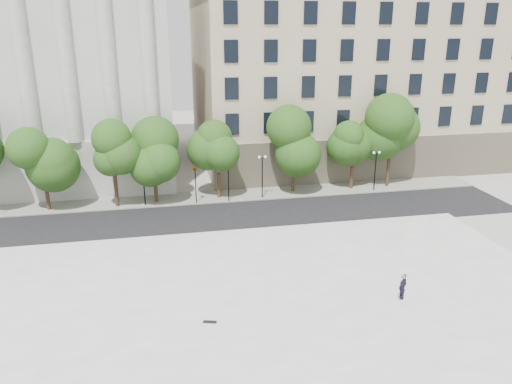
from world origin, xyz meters
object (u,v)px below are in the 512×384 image
at_px(traffic_light_west, 195,168).
at_px(person_lying, 402,296).
at_px(traffic_light_east, 228,166).
at_px(skateboard, 210,322).

height_order(traffic_light_west, person_lying, traffic_light_west).
height_order(traffic_light_west, traffic_light_east, traffic_light_east).
relative_size(traffic_light_east, skateboard, 5.45).
relative_size(traffic_light_west, skateboard, 5.39).
height_order(traffic_light_east, person_lying, traffic_light_east).
distance_m(traffic_light_west, traffic_light_east, 3.23).
xyz_separation_m(traffic_light_east, person_lying, (7.75, -21.40, -3.03)).
xyz_separation_m(traffic_light_west, person_lying, (10.98, -21.40, -2.98)).
distance_m(traffic_light_west, person_lying, 24.24).
bearing_deg(skateboard, person_lying, 17.45).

